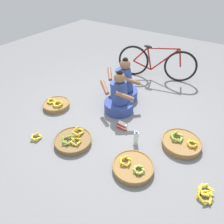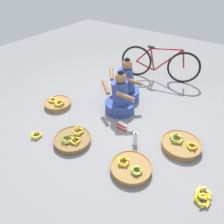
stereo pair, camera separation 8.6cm
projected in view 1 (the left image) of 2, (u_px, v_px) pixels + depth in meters
ground_plane at (119, 123)px, 3.49m from camera, size 10.00×10.00×0.00m
vendor_woman_front at (119, 99)px, 3.62m from camera, size 0.72×0.52×0.78m
vendor_woman_behind at (124, 86)px, 3.94m from camera, size 0.75×0.52×0.82m
bicycle_leaning at (156, 63)px, 4.54m from camera, size 1.65×0.51×0.73m
banana_basket_back_right at (133, 167)px, 2.71m from camera, size 0.54×0.54×0.14m
banana_basket_near_vendor at (56, 104)px, 3.82m from camera, size 0.48×0.48×0.16m
banana_basket_front_left at (73, 140)px, 3.09m from camera, size 0.55×0.55×0.15m
banana_basket_front_center at (181, 143)px, 3.04m from camera, size 0.57×0.57×0.17m
loose_bananas_mid_left at (205, 193)px, 2.43m from camera, size 0.22×0.30×0.09m
loose_bananas_front_right at (36, 137)px, 3.18m from camera, size 0.19×0.19×0.08m
water_bottle at (136, 138)px, 3.03m from camera, size 0.07×0.07×0.25m
packet_carton_stack at (122, 126)px, 3.33m from camera, size 0.18×0.06×0.12m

